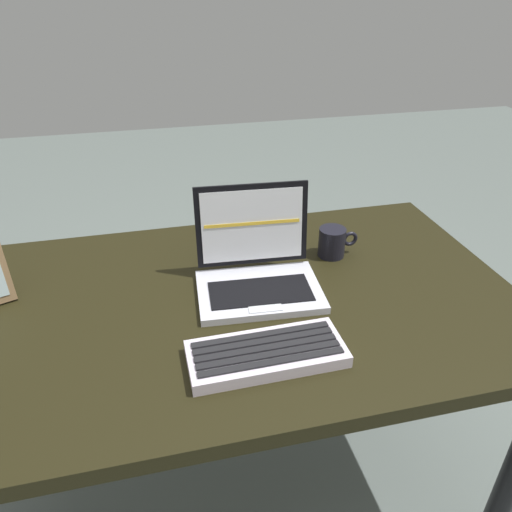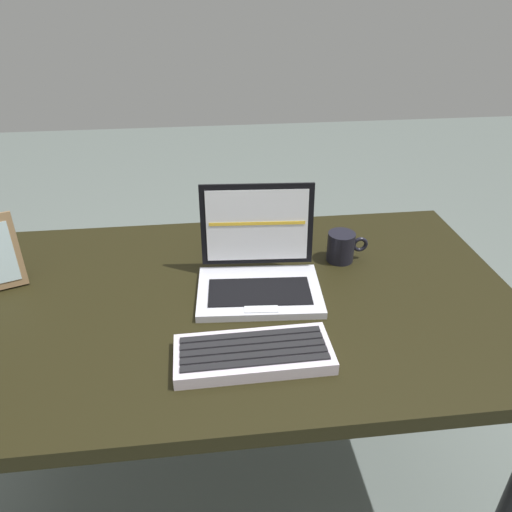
# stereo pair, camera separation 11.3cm
# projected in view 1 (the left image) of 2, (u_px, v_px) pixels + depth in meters

# --- Properties ---
(ground_plane) EXTENTS (8.00, 8.00, 0.00)m
(ground_plane) POSITION_uv_depth(u_px,v_px,m) (238.00, 480.00, 1.53)
(ground_plane) COLOR slate
(desk) EXTENTS (1.39, 0.82, 0.70)m
(desk) POSITION_uv_depth(u_px,v_px,m) (233.00, 325.00, 1.21)
(desk) COLOR black
(desk) RESTS_ON ground
(laptop_front) EXTENTS (0.31, 0.25, 0.24)m
(laptop_front) POSITION_uv_depth(u_px,v_px,m) (257.00, 270.00, 1.19)
(laptop_front) COLOR silver
(laptop_front) RESTS_ON desk
(external_keyboard) EXTENTS (0.32, 0.14, 0.03)m
(external_keyboard) POSITION_uv_depth(u_px,v_px,m) (267.00, 353.00, 0.98)
(external_keyboard) COLOR silver
(external_keyboard) RESTS_ON desk
(coffee_mug) EXTENTS (0.11, 0.07, 0.08)m
(coffee_mug) POSITION_uv_depth(u_px,v_px,m) (333.00, 242.00, 1.33)
(coffee_mug) COLOR black
(coffee_mug) RESTS_ON desk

